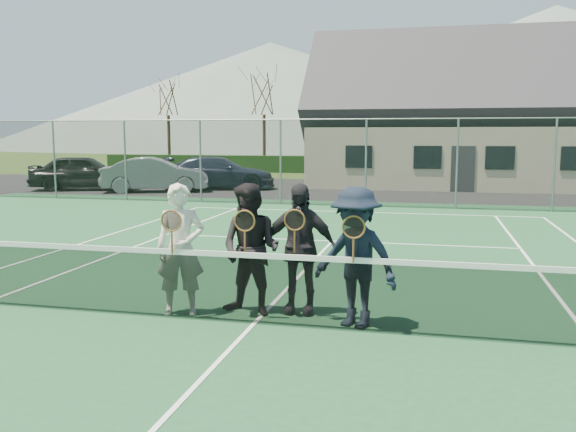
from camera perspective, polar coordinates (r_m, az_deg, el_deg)
name	(u,v)px	position (r m, az deg, el deg)	size (l,w,h in m)	color
ground	(381,191)	(27.56, 8.67, 2.37)	(220.00, 220.00, 0.00)	#2F4619
court_surface	(254,325)	(8.06, -3.19, -10.14)	(30.00, 30.00, 0.02)	#1C4C2B
tarmac_carpark	(294,189)	(28.16, 0.52, 2.58)	(40.00, 12.00, 0.01)	black
hedge_row	(396,165)	(39.47, 10.11, 4.69)	(40.00, 1.20, 1.10)	black
hill_west	(271,97)	(106.11, -1.63, 11.11)	(110.00, 110.00, 18.00)	slate
hill_centre	(553,79)	(104.25, 23.58, 11.66)	(120.00, 120.00, 22.00)	slate
car_a	(84,172)	(28.97, -18.53, 3.89)	(1.87, 4.66, 1.59)	black
car_b	(155,175)	(27.10, -12.31, 3.79)	(1.59, 4.56, 1.50)	gray
car_c	(219,173)	(28.06, -6.49, 4.02)	(2.07, 5.10, 1.48)	#181D30
court_markings	(254,324)	(8.06, -3.19, -10.03)	(11.03, 23.83, 0.01)	white
tennis_net	(254,285)	(7.92, -3.22, -6.49)	(11.68, 0.08, 1.10)	slate
perimeter_fence	(366,163)	(21.00, 7.30, 4.96)	(30.07, 0.07, 3.02)	slate
clubhouse	(472,103)	(31.45, 16.82, 10.05)	(15.60, 8.20, 7.70)	beige
tree_a	(168,87)	(44.40, -11.19, 11.75)	(3.20, 3.20, 7.77)	#321E12
tree_b	(264,85)	(42.02, -2.27, 12.12)	(3.20, 3.20, 7.77)	#3B2315
tree_c	(431,82)	(40.50, 13.26, 12.10)	(3.20, 3.20, 7.77)	#3C2516
player_a	(180,249)	(8.41, -10.04, -3.08)	(0.76, 0.61, 1.80)	silver
player_b	(251,249)	(8.30, -3.49, -3.14)	(1.00, 0.86, 1.80)	black
player_c	(299,248)	(8.36, 1.03, -3.04)	(1.05, 0.50, 1.80)	black
player_d	(356,258)	(7.79, 6.37, -3.88)	(1.33, 1.07, 1.80)	black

